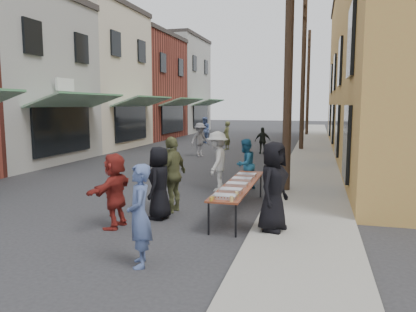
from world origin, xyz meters
The scene contains 27 objects.
ground centered at (0.00, 0.00, 0.00)m, with size 120.00×120.00×0.00m, color #28282B.
sidewalk centered at (5.00, 15.00, 0.05)m, with size 2.20×60.00×0.10m, color gray.
storefront_row centered at (-10.00, 14.96, 4.12)m, with size 8.00×37.00×9.00m.
utility_pole_near centered at (4.30, 3.00, 4.50)m, with size 0.26×0.26×9.00m, color #2D2116.
utility_pole_mid centered at (4.30, 15.00, 4.50)m, with size 0.26×0.26×9.00m, color #2D2116.
utility_pole_far centered at (4.30, 27.00, 4.50)m, with size 0.26×0.26×9.00m, color #2D2116.
serving_table centered at (3.35, 0.29, 0.71)m, with size 0.70×4.00×0.75m.
catering_tray_sausage centered at (3.35, -1.36, 0.79)m, with size 0.50×0.33×0.08m, color maroon.
catering_tray_foil_b centered at (3.35, -0.71, 0.79)m, with size 0.50×0.33×0.08m, color #B2B2B7.
catering_tray_buns centered at (3.35, -0.01, 0.79)m, with size 0.50×0.33×0.08m, color tan.
catering_tray_foil_d centered at (3.35, 0.69, 0.79)m, with size 0.50×0.33×0.08m, color #B2B2B7.
catering_tray_buns_end centered at (3.35, 1.39, 0.79)m, with size 0.50×0.33×0.08m, color tan.
condiment_jar_a centered at (3.13, -1.66, 0.79)m, with size 0.07×0.07×0.08m, color #A57F26.
condiment_jar_b centered at (3.13, -1.56, 0.79)m, with size 0.07×0.07×0.08m, color #A57F26.
condiment_jar_c centered at (3.13, -1.46, 0.79)m, with size 0.07×0.07×0.08m, color #A57F26.
cup_stack centered at (3.55, -1.61, 0.81)m, with size 0.08×0.08×0.12m, color tan.
guest_front_a centered at (1.60, -0.68, 0.87)m, with size 0.85×0.55×1.74m, color black.
guest_front_b centered at (2.36, -3.45, 0.87)m, with size 0.64×0.42×1.75m, color #47598A.
guest_front_c centered at (3.00, 3.15, 0.82)m, with size 0.79×0.62×1.63m, color #226590.
guest_front_d centered at (2.18, 2.73, 0.94)m, with size 1.22×0.70×1.89m, color silver.
guest_front_e centered at (1.69, 0.00, 0.96)m, with size 1.13×0.47×1.92m, color brown.
guest_queue_back centered at (0.91, -1.60, 0.84)m, with size 1.55×0.49×1.67m, color maroon.
server centered at (4.35, -1.22, 1.04)m, with size 0.91×0.59×1.87m, color black.
passerby_left centered at (-0.73, 10.80, 0.88)m, with size 1.14×0.66×1.76m, color slate.
passerby_mid centered at (2.30, 12.77, 0.74)m, with size 0.86×0.36×1.47m, color black.
passerby_right centered at (-0.07, 14.26, 0.86)m, with size 0.62×0.41×1.71m, color brown.
passerby_far centered at (-2.43, 17.87, 0.92)m, with size 0.90×0.70×1.85m, color #576EA8.
Camera 1 is at (5.19, -9.53, 2.72)m, focal length 35.00 mm.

